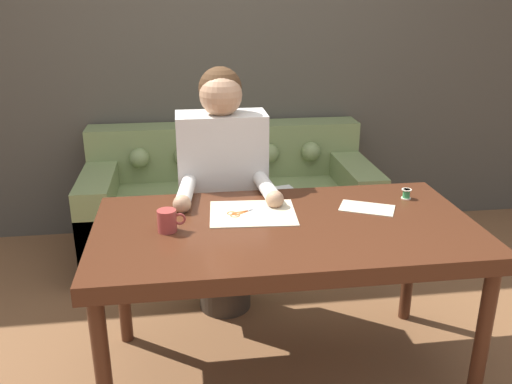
{
  "coord_description": "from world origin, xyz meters",
  "views": [
    {
      "loc": [
        -0.32,
        -1.97,
        1.64
      ],
      "look_at": [
        -0.03,
        0.14,
        0.84
      ],
      "focal_mm": 38.0,
      "sensor_mm": 36.0,
      "label": 1
    }
  ],
  "objects_px": {
    "scissors": "(243,212)",
    "person": "(223,193)",
    "mug": "(168,221)",
    "dining_table": "(286,240)",
    "thread_spool": "(406,194)",
    "couch": "(230,207)"
  },
  "relations": [
    {
      "from": "scissors",
      "to": "thread_spool",
      "type": "bearing_deg",
      "value": 5.23
    },
    {
      "from": "dining_table",
      "to": "couch",
      "type": "bearing_deg",
      "value": 95.27
    },
    {
      "from": "couch",
      "to": "scissors",
      "type": "height_order",
      "value": "couch"
    },
    {
      "from": "person",
      "to": "thread_spool",
      "type": "distance_m",
      "value": 0.9
    },
    {
      "from": "scissors",
      "to": "thread_spool",
      "type": "xyz_separation_m",
      "value": [
        0.76,
        0.07,
        0.02
      ]
    },
    {
      "from": "person",
      "to": "scissors",
      "type": "distance_m",
      "value": 0.45
    },
    {
      "from": "scissors",
      "to": "couch",
      "type": "bearing_deg",
      "value": 87.92
    },
    {
      "from": "dining_table",
      "to": "thread_spool",
      "type": "bearing_deg",
      "value": 19.23
    },
    {
      "from": "couch",
      "to": "scissors",
      "type": "relative_size",
      "value": 8.52
    },
    {
      "from": "scissors",
      "to": "thread_spool",
      "type": "distance_m",
      "value": 0.77
    },
    {
      "from": "dining_table",
      "to": "person",
      "type": "xyz_separation_m",
      "value": [
        -0.21,
        0.59,
        -0.0
      ]
    },
    {
      "from": "mug",
      "to": "dining_table",
      "type": "bearing_deg",
      "value": 0.43
    },
    {
      "from": "couch",
      "to": "person",
      "type": "distance_m",
      "value": 0.81
    },
    {
      "from": "dining_table",
      "to": "scissors",
      "type": "height_order",
      "value": "scissors"
    },
    {
      "from": "dining_table",
      "to": "thread_spool",
      "type": "xyz_separation_m",
      "value": [
        0.6,
        0.21,
        0.09
      ]
    },
    {
      "from": "person",
      "to": "mug",
      "type": "xyz_separation_m",
      "value": [
        -0.26,
        -0.59,
        0.12
      ]
    },
    {
      "from": "mug",
      "to": "person",
      "type": "bearing_deg",
      "value": 65.85
    },
    {
      "from": "scissors",
      "to": "thread_spool",
      "type": "height_order",
      "value": "thread_spool"
    },
    {
      "from": "thread_spool",
      "to": "mug",
      "type": "bearing_deg",
      "value": -168.8
    },
    {
      "from": "scissors",
      "to": "person",
      "type": "bearing_deg",
      "value": 96.55
    },
    {
      "from": "person",
      "to": "thread_spool",
      "type": "bearing_deg",
      "value": -24.73
    },
    {
      "from": "couch",
      "to": "mug",
      "type": "xyz_separation_m",
      "value": [
        -0.36,
        -1.3,
        0.49
      ]
    }
  ]
}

